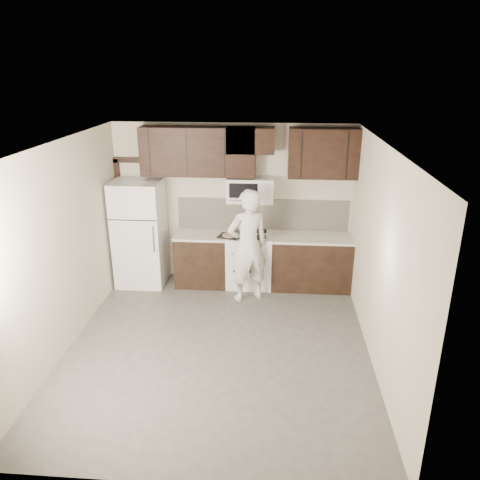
# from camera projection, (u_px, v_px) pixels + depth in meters

# --- Properties ---
(floor) EXTENTS (4.50, 4.50, 0.00)m
(floor) POSITION_uv_depth(u_px,v_px,m) (219.00, 346.00, 6.33)
(floor) COLOR #4D4A48
(floor) RESTS_ON ground
(back_wall) EXTENTS (4.00, 0.00, 4.00)m
(back_wall) POSITION_uv_depth(u_px,v_px,m) (233.00, 204.00, 7.96)
(back_wall) COLOR beige
(back_wall) RESTS_ON ground
(ceiling) EXTENTS (4.50, 4.50, 0.00)m
(ceiling) POSITION_uv_depth(u_px,v_px,m) (215.00, 145.00, 5.38)
(ceiling) COLOR white
(ceiling) RESTS_ON back_wall
(counter_run) EXTENTS (2.95, 0.64, 0.91)m
(counter_run) POSITION_uv_depth(u_px,v_px,m) (267.00, 260.00, 7.94)
(counter_run) COLOR black
(counter_run) RESTS_ON floor
(stove) EXTENTS (0.76, 0.66, 0.94)m
(stove) POSITION_uv_depth(u_px,v_px,m) (249.00, 259.00, 7.96)
(stove) COLOR white
(stove) RESTS_ON floor
(backsplash) EXTENTS (2.90, 0.02, 0.54)m
(backsplash) POSITION_uv_depth(u_px,v_px,m) (262.00, 214.00, 7.97)
(backsplash) COLOR beige
(backsplash) RESTS_ON counter_run
(upper_cabinets) EXTENTS (3.48, 0.35, 0.78)m
(upper_cabinets) POSITION_uv_depth(u_px,v_px,m) (245.00, 151.00, 7.45)
(upper_cabinets) COLOR black
(upper_cabinets) RESTS_ON back_wall
(microwave) EXTENTS (0.76, 0.42, 0.40)m
(microwave) POSITION_uv_depth(u_px,v_px,m) (250.00, 190.00, 7.65)
(microwave) COLOR white
(microwave) RESTS_ON upper_cabinets
(refrigerator) EXTENTS (0.80, 0.76, 1.80)m
(refrigerator) POSITION_uv_depth(u_px,v_px,m) (140.00, 233.00, 7.89)
(refrigerator) COLOR white
(refrigerator) RESTS_ON floor
(door_trim) EXTENTS (0.50, 0.08, 2.12)m
(door_trim) POSITION_uv_depth(u_px,v_px,m) (123.00, 208.00, 8.09)
(door_trim) COLOR black
(door_trim) RESTS_ON floor
(saucepan) EXTENTS (0.26, 0.15, 0.15)m
(saucepan) POSITION_uv_depth(u_px,v_px,m) (240.00, 228.00, 7.93)
(saucepan) COLOR silver
(saucepan) RESTS_ON stove
(baking_tray) EXTENTS (0.42, 0.35, 0.02)m
(baking_tray) POSITION_uv_depth(u_px,v_px,m) (230.00, 236.00, 7.70)
(baking_tray) COLOR black
(baking_tray) RESTS_ON counter_run
(pizza) EXTENTS (0.30, 0.30, 0.02)m
(pizza) POSITION_uv_depth(u_px,v_px,m) (230.00, 235.00, 7.70)
(pizza) COLOR beige
(pizza) RESTS_ON baking_tray
(person) EXTENTS (0.79, 0.69, 1.83)m
(person) POSITION_uv_depth(u_px,v_px,m) (248.00, 246.00, 7.30)
(person) COLOR white
(person) RESTS_ON floor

